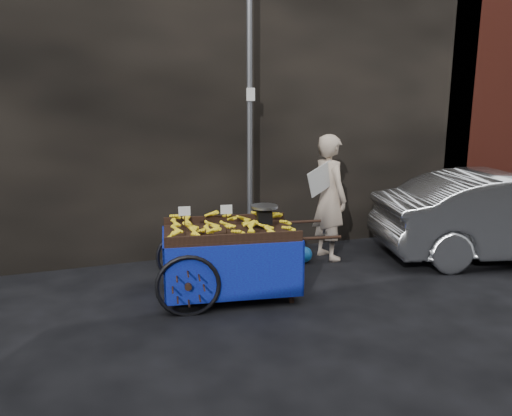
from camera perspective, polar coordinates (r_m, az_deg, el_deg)
name	(u,v)px	position (r m, az deg, el deg)	size (l,w,h in m)	color
ground	(260,290)	(6.35, 0.47, -9.30)	(80.00, 80.00, 0.00)	black
building_wall	(230,88)	(8.49, -2.98, 13.49)	(13.50, 2.00, 5.00)	black
street_pole	(250,123)	(7.23, -0.73, 9.74)	(0.12, 0.10, 4.00)	slate
banana_cart	(226,238)	(5.99, -3.51, -3.40)	(2.27, 1.29, 1.17)	black
vendor	(329,197)	(7.39, 8.38, 1.22)	(0.77, 0.73, 1.85)	tan
plastic_bag	(303,255)	(7.31, 5.41, -5.34)	(0.27, 0.22, 0.25)	blue
parked_car	(510,216)	(8.30, 27.07, -0.80)	(1.36, 3.91, 1.29)	silver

